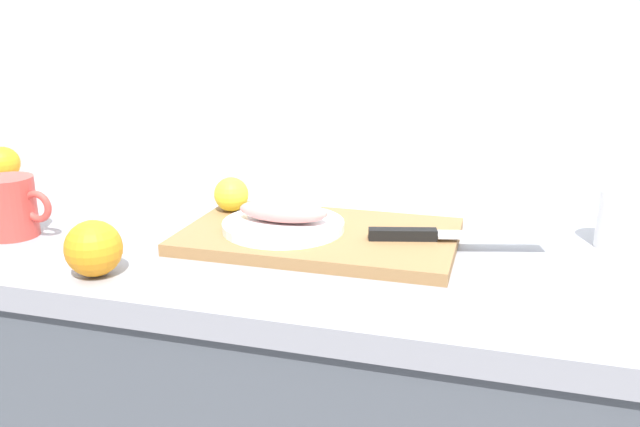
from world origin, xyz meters
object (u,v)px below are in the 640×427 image
object	(u,v)px
fish_fillet	(283,211)
coffee_mug_1	(11,207)
white_plate	(283,226)
lemon_0	(231,194)
coffee_mug_0	(626,220)
orange_0	(94,248)
chef_knife	(436,234)
cutting_board	(320,236)

from	to	relation	value
fish_fillet	coffee_mug_1	bearing A→B (deg)	-167.19
white_plate	coffee_mug_1	size ratio (longest dim) A/B	1.60
lemon_0	coffee_mug_0	xyz separation A→B (m)	(0.68, 0.04, -0.00)
orange_0	coffee_mug_1	bearing A→B (deg)	154.15
white_plate	orange_0	xyz separation A→B (m)	(-0.22, -0.22, 0.01)
lemon_0	orange_0	distance (m)	0.31
fish_fillet	coffee_mug_1	world-z (taller)	coffee_mug_1
chef_knife	cutting_board	bearing A→B (deg)	167.27
chef_knife	fish_fillet	bearing A→B (deg)	169.84
chef_knife	lemon_0	xyz separation A→B (m)	(-0.38, 0.06, 0.02)
lemon_0	orange_0	xyz separation A→B (m)	(-0.09, -0.30, -0.01)
lemon_0	coffee_mug_1	bearing A→B (deg)	-150.84
white_plate	fish_fillet	distance (m)	0.03
white_plate	coffee_mug_1	bearing A→B (deg)	-167.19
white_plate	lemon_0	xyz separation A→B (m)	(-0.13, 0.08, 0.02)
orange_0	coffee_mug_0	bearing A→B (deg)	24.29
cutting_board	fish_fillet	size ratio (longest dim) A/B	2.95
cutting_board	coffee_mug_0	xyz separation A→B (m)	(0.49, 0.11, 0.04)
cutting_board	white_plate	distance (m)	0.06
coffee_mug_0	white_plate	bearing A→B (deg)	-167.32
orange_0	fish_fillet	bearing A→B (deg)	45.72
cutting_board	lemon_0	xyz separation A→B (m)	(-0.19, 0.07, 0.04)
white_plate	coffee_mug_0	xyz separation A→B (m)	(0.55, 0.12, 0.02)
lemon_0	fish_fillet	bearing A→B (deg)	-31.81
white_plate	fish_fillet	xyz separation A→B (m)	(-0.00, 0.00, 0.03)
fish_fillet	orange_0	world-z (taller)	orange_0
fish_fillet	coffee_mug_1	xyz separation A→B (m)	(-0.46, -0.10, -0.00)
chef_knife	coffee_mug_0	xyz separation A→B (m)	(0.29, 0.10, 0.02)
white_plate	orange_0	size ratio (longest dim) A/B	2.45
coffee_mug_0	orange_0	xyz separation A→B (m)	(-0.76, -0.35, -0.01)
coffee_mug_0	cutting_board	bearing A→B (deg)	-167.29
coffee_mug_0	orange_0	distance (m)	0.84
coffee_mug_0	orange_0	world-z (taller)	coffee_mug_0
fish_fillet	orange_0	xyz separation A→B (m)	(-0.22, -0.22, -0.01)
chef_knife	orange_0	bearing A→B (deg)	-167.39
white_plate	coffee_mug_0	size ratio (longest dim) A/B	1.68
chef_knife	lemon_0	size ratio (longest dim) A/B	4.52
chef_knife	orange_0	size ratio (longest dim) A/B	3.43
fish_fillet	coffee_mug_0	world-z (taller)	coffee_mug_0
cutting_board	lemon_0	world-z (taller)	lemon_0
coffee_mug_1	chef_knife	bearing A→B (deg)	9.86
cutting_board	lemon_0	bearing A→B (deg)	160.66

